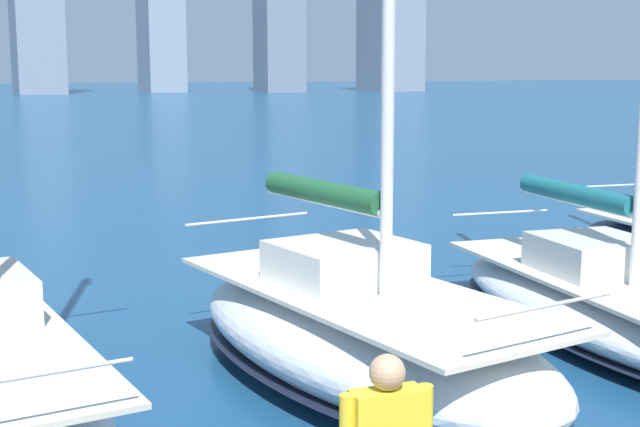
{
  "coord_description": "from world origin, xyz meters",
  "views": [
    {
      "loc": [
        5.32,
        4.38,
        4.13
      ],
      "look_at": [
        0.41,
        -6.52,
        2.2
      ],
      "focal_mm": 50.0,
      "sensor_mm": 36.0,
      "label": 1
    }
  ],
  "objects": [
    {
      "name": "sailboat_teal",
      "position": [
        -4.27,
        -6.01,
        0.61
      ],
      "size": [
        3.55,
        8.01,
        12.0
      ],
      "color": "silver",
      "rests_on": "ground"
    },
    {
      "name": "sailboat_forest",
      "position": [
        0.16,
        -5.76,
        0.75
      ],
      "size": [
        3.92,
        7.31,
        12.37
      ],
      "color": "silver",
      "rests_on": "ground"
    }
  ]
}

